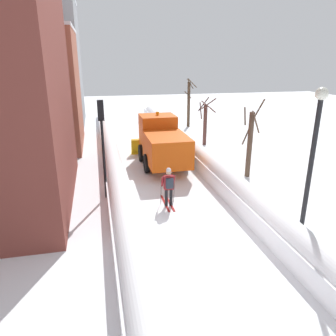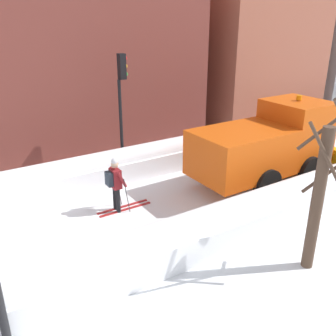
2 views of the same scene
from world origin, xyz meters
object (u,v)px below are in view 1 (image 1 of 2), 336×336
Objects in this scene: traffic_light_pole at (102,131)px; bare_tree_far at (189,104)px; street_lamp at (313,151)px; bare_tree_mid at (205,122)px; bare_tree_near at (250,142)px; plow_truck at (162,142)px; skier at (169,185)px.

bare_tree_far is at bearing 60.81° from traffic_light_pole.
street_lamp is at bearing -95.36° from bare_tree_far.
bare_tree_mid is (1.25, 14.09, -1.72)m from street_lamp.
bare_tree_mid is (-0.07, 7.24, -0.24)m from bare_tree_near.
bare_tree_near is at bearing -34.76° from plow_truck.
plow_truck is 12.25m from bare_tree_far.
bare_tree_far reaches higher than plow_truck.
traffic_light_pole reaches higher than bare_tree_near.
street_lamp reaches higher than plow_truck.
street_lamp is 1.53× the size of bare_tree_mid.
bare_tree_near is (4.29, -2.98, 0.48)m from plow_truck.
traffic_light_pole is 17.52m from bare_tree_far.
bare_tree_mid is at bearing 90.56° from bare_tree_near.
bare_tree_far is (1.97, 21.02, -1.20)m from street_lamp.
plow_truck is 3.31× the size of skier.
bare_tree_near reaches higher than bare_tree_mid.
traffic_light_pole is 1.28× the size of bare_tree_mid.
traffic_light_pole is at bearing -119.19° from bare_tree_far.
skier is 0.39× the size of traffic_light_pole.
skier is at bearing -151.82° from bare_tree_near.
plow_truck is 5.71m from traffic_light_pole.
bare_tree_mid is at bearing -95.92° from bare_tree_far.
bare_tree_near is at bearing -89.44° from bare_tree_mid.
traffic_light_pole reaches higher than bare_tree_mid.
bare_tree_near is at bearing 28.18° from skier.
street_lamp reaches higher than skier.
bare_tree_mid is (4.22, 4.26, 0.25)m from plow_truck.
bare_tree_far is (8.53, 15.27, -0.96)m from traffic_light_pole.
traffic_light_pole is at bearing 148.23° from skier.
bare_tree_far reaches higher than bare_tree_mid.
skier is 3.86m from traffic_light_pole.
skier is (-0.89, -5.76, -0.48)m from plow_truck.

